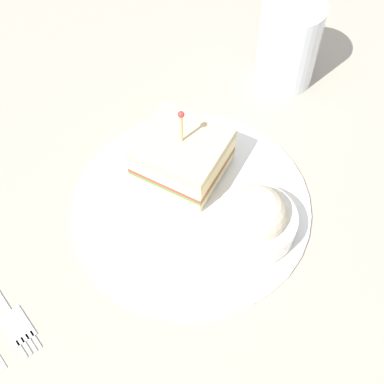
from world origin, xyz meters
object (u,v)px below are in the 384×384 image
object	(u,v)px
plate	(192,204)
drink_glass	(288,48)
coleslaw_bowl	(256,218)
fork	(8,311)
sandwich_half_center	(182,155)

from	to	relation	value
plate	drink_glass	distance (cm)	22.97
coleslaw_bowl	fork	size ratio (longest dim) A/B	0.63
drink_glass	plate	bearing A→B (deg)	10.12
sandwich_half_center	plate	bearing A→B (deg)	54.20
sandwich_half_center	coleslaw_bowl	distance (cm)	10.87
coleslaw_bowl	drink_glass	distance (cm)	23.32
plate	coleslaw_bowl	distance (cm)	7.74
plate	fork	distance (cm)	21.39
plate	sandwich_half_center	world-z (taller)	sandwich_half_center
drink_glass	fork	distance (cm)	43.13
drink_glass	sandwich_half_center	bearing A→B (deg)	0.61
sandwich_half_center	drink_glass	bearing A→B (deg)	-179.39
coleslaw_bowl	fork	bearing A→B (deg)	-29.47
sandwich_half_center	drink_glass	xyz separation A→B (cm)	(-19.49, -0.21, 1.49)
plate	sandwich_half_center	size ratio (longest dim) A/B	2.46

